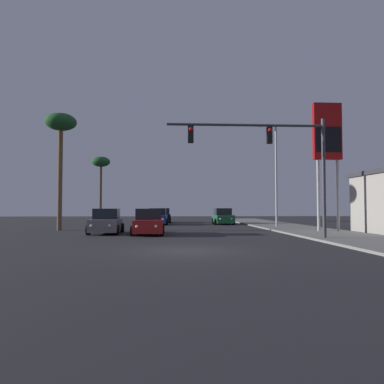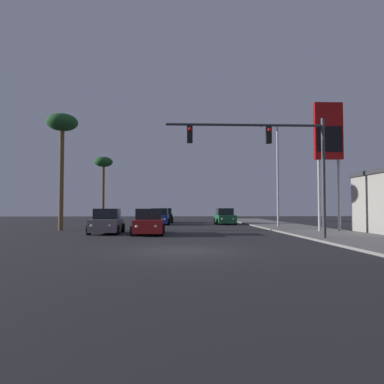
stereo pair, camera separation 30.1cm
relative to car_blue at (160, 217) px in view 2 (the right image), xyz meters
The scene contains 12 objects.
ground_plane 23.46m from the car_blue, 85.38° to the right, with size 120.00×120.00×0.00m, color #28282B.
sidewalk_right 17.58m from the car_blue, 49.58° to the right, with size 5.00×60.00×0.12m.
car_blue is the anchor object (origin of this frame).
car_black 4.96m from the car_blue, 86.19° to the left, with size 2.04×4.34×1.68m.
car_grey 13.45m from the car_blue, 103.03° to the right, with size 2.04×4.34×1.68m.
car_red 14.17m from the car_blue, 90.61° to the right, with size 2.04×4.34×1.68m.
car_green 6.76m from the car_blue, ahead, with size 2.04×4.33×1.68m.
traffic_light_mast 20.42m from the car_blue, 69.30° to the right, with size 8.67×0.36×6.50m.
street_lamp 12.97m from the car_blue, 31.52° to the right, with size 1.74×0.24×9.00m.
gas_station_sign 18.88m from the car_blue, 46.74° to the right, with size 2.00×0.42×9.00m.
palm_tree_near 13.80m from the car_blue, 127.63° to the right, with size 2.40×2.40×9.05m.
palm_tree_far 14.73m from the car_blue, 126.39° to the left, with size 2.40×2.40×8.41m.
Camera 2 is at (-0.31, -15.26, 1.75)m, focal length 35.00 mm.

